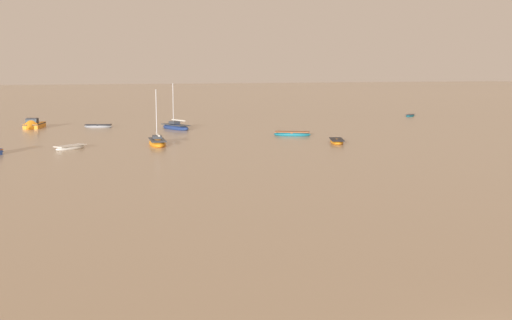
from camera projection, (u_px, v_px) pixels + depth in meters
rowboat_moored_0 at (292, 134)px, 77.24m from camera, size 4.65×3.86×0.72m
motorboat_moored_0 at (33, 126)px, 87.20m from camera, size 3.73×6.05×2.17m
rowboat_moored_1 at (410, 116)px, 110.86m from camera, size 3.34×2.83×0.52m
rowboat_moored_2 at (98, 126)px, 88.63m from camera, size 4.14×2.82×0.62m
rowboat_moored_3 at (70, 148)px, 63.66m from camera, size 3.76×3.14×0.58m
rowboat_moored_4 at (337, 141)px, 69.16m from camera, size 3.04×4.27×0.64m
sailboat_moored_1 at (176, 127)px, 85.97m from camera, size 3.29×6.16×6.60m
sailboat_moored_2 at (157, 143)px, 67.27m from camera, size 2.69×5.80×6.25m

